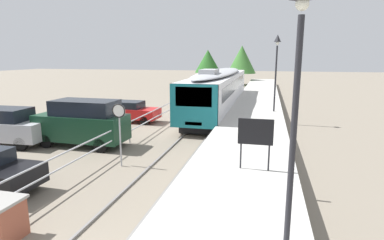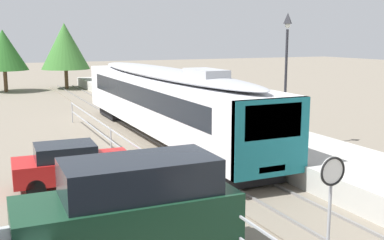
{
  "view_description": "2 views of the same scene",
  "coord_description": "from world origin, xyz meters",
  "px_view_note": "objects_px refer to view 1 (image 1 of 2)",
  "views": [
    {
      "loc": [
        4.06,
        -3.58,
        4.78
      ],
      "look_at": [
        0.4,
        11.52,
        1.6
      ],
      "focal_mm": 29.17,
      "sensor_mm": 36.0,
      "label": 1
    },
    {
      "loc": [
        -8.43,
        1.36,
        5.15
      ],
      "look_at": [
        -1.0,
        17.52,
        2.0
      ],
      "focal_mm": 43.87,
      "sensor_mm": 36.0,
      "label": 2
    }
  ],
  "objects_px": {
    "parked_van_dark_green": "(83,122)",
    "speed_limit_sign": "(119,119)",
    "platform_notice_board": "(256,134)",
    "parked_hatchback_red": "(131,111)",
    "platform_lamp_near_end": "(298,65)",
    "commuter_train": "(219,87)",
    "platform_lamp_mid_platform": "(277,59)",
    "parked_suv_silver": "(5,126)"
  },
  "relations": [
    {
      "from": "parked_van_dark_green",
      "to": "speed_limit_sign",
      "type": "bearing_deg",
      "value": -36.23
    },
    {
      "from": "platform_notice_board",
      "to": "parked_van_dark_green",
      "type": "distance_m",
      "value": 10.11
    },
    {
      "from": "parked_hatchback_red",
      "to": "platform_lamp_near_end",
      "type": "bearing_deg",
      "value": -55.69
    },
    {
      "from": "commuter_train",
      "to": "platform_lamp_mid_platform",
      "type": "bearing_deg",
      "value": -39.77
    },
    {
      "from": "parked_van_dark_green",
      "to": "commuter_train",
      "type": "bearing_deg",
      "value": 65.49
    },
    {
      "from": "platform_notice_board",
      "to": "parked_hatchback_red",
      "type": "distance_m",
      "value": 14.11
    },
    {
      "from": "parked_van_dark_green",
      "to": "platform_lamp_near_end",
      "type": "bearing_deg",
      "value": -40.13
    },
    {
      "from": "platform_notice_board",
      "to": "speed_limit_sign",
      "type": "relative_size",
      "value": 0.64
    },
    {
      "from": "platform_notice_board",
      "to": "parked_van_dark_green",
      "type": "xyz_separation_m",
      "value": [
        -9.26,
        3.95,
        -0.89
      ]
    },
    {
      "from": "platform_notice_board",
      "to": "parked_hatchback_red",
      "type": "relative_size",
      "value": 0.44
    },
    {
      "from": "platform_lamp_mid_platform",
      "to": "parked_van_dark_green",
      "type": "xyz_separation_m",
      "value": [
        -10.1,
        -8.3,
        -3.33
      ]
    },
    {
      "from": "commuter_train",
      "to": "platform_lamp_mid_platform",
      "type": "height_order",
      "value": "platform_lamp_mid_platform"
    },
    {
      "from": "commuter_train",
      "to": "parked_hatchback_red",
      "type": "relative_size",
      "value": 4.75
    },
    {
      "from": "parked_van_dark_green",
      "to": "platform_lamp_mid_platform",
      "type": "bearing_deg",
      "value": 39.42
    },
    {
      "from": "platform_notice_board",
      "to": "speed_limit_sign",
      "type": "xyz_separation_m",
      "value": [
        -5.81,
        1.43,
        -0.06
      ]
    },
    {
      "from": "commuter_train",
      "to": "parked_suv_silver",
      "type": "distance_m",
      "value": 16.23
    },
    {
      "from": "platform_lamp_near_end",
      "to": "parked_suv_silver",
      "type": "height_order",
      "value": "platform_lamp_near_end"
    },
    {
      "from": "platform_lamp_near_end",
      "to": "parked_hatchback_red",
      "type": "relative_size",
      "value": 1.32
    },
    {
      "from": "commuter_train",
      "to": "platform_notice_board",
      "type": "bearing_deg",
      "value": -76.9
    },
    {
      "from": "parked_suv_silver",
      "to": "parked_hatchback_red",
      "type": "bearing_deg",
      "value": 60.81
    },
    {
      "from": "commuter_train",
      "to": "parked_suv_silver",
      "type": "bearing_deg",
      "value": -126.97
    },
    {
      "from": "platform_notice_board",
      "to": "speed_limit_sign",
      "type": "height_order",
      "value": "speed_limit_sign"
    },
    {
      "from": "commuter_train",
      "to": "parked_suv_silver",
      "type": "height_order",
      "value": "commuter_train"
    },
    {
      "from": "platform_lamp_near_end",
      "to": "platform_lamp_mid_platform",
      "type": "height_order",
      "value": "same"
    },
    {
      "from": "platform_lamp_mid_platform",
      "to": "speed_limit_sign",
      "type": "bearing_deg",
      "value": -121.58
    },
    {
      "from": "commuter_train",
      "to": "parked_van_dark_green",
      "type": "relative_size",
      "value": 3.92
    },
    {
      "from": "parked_van_dark_green",
      "to": "platform_notice_board",
      "type": "bearing_deg",
      "value": -23.11
    },
    {
      "from": "platform_lamp_mid_platform",
      "to": "parked_van_dark_green",
      "type": "height_order",
      "value": "platform_lamp_mid_platform"
    },
    {
      "from": "commuter_train",
      "to": "platform_lamp_mid_platform",
      "type": "distance_m",
      "value": 6.45
    },
    {
      "from": "platform_lamp_near_end",
      "to": "parked_suv_silver",
      "type": "xyz_separation_m",
      "value": [
        -14.32,
        7.69,
        -3.56
      ]
    },
    {
      "from": "platform_notice_board",
      "to": "parked_hatchback_red",
      "type": "height_order",
      "value": "platform_notice_board"
    },
    {
      "from": "platform_lamp_mid_platform",
      "to": "platform_notice_board",
      "type": "distance_m",
      "value": 12.52
    },
    {
      "from": "platform_lamp_near_end",
      "to": "speed_limit_sign",
      "type": "relative_size",
      "value": 1.91
    },
    {
      "from": "speed_limit_sign",
      "to": "parked_hatchback_red",
      "type": "bearing_deg",
      "value": 111.67
    },
    {
      "from": "parked_van_dark_green",
      "to": "parked_hatchback_red",
      "type": "distance_m",
      "value": 6.5
    },
    {
      "from": "commuter_train",
      "to": "platform_notice_board",
      "type": "height_order",
      "value": "commuter_train"
    },
    {
      "from": "commuter_train",
      "to": "speed_limit_sign",
      "type": "relative_size",
      "value": 6.89
    },
    {
      "from": "parked_hatchback_red",
      "to": "platform_lamp_mid_platform",
      "type": "bearing_deg",
      "value": 10.08
    },
    {
      "from": "platform_lamp_mid_platform",
      "to": "platform_notice_board",
      "type": "xyz_separation_m",
      "value": [
        -0.84,
        -12.25,
        -2.44
      ]
    },
    {
      "from": "platform_lamp_near_end",
      "to": "speed_limit_sign",
      "type": "xyz_separation_m",
      "value": [
        -6.66,
        5.99,
        -2.5
      ]
    },
    {
      "from": "parked_suv_silver",
      "to": "platform_lamp_mid_platform",
      "type": "bearing_deg",
      "value": 32.52
    },
    {
      "from": "speed_limit_sign",
      "to": "parked_van_dark_green",
      "type": "relative_size",
      "value": 0.57
    }
  ]
}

